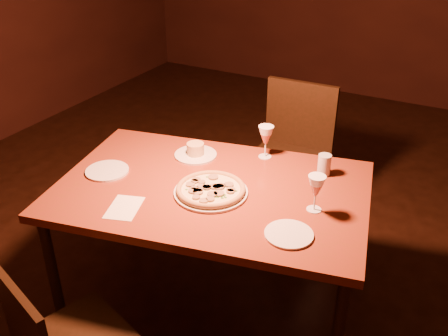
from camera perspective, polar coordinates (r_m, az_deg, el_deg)
The scene contains 12 objects.
floor at distance 2.88m, azimuth 4.57°, elevation -15.23°, with size 7.00×7.00×0.00m, color black.
dining_table at distance 2.40m, azimuth -1.42°, elevation -3.54°, with size 1.62×1.21×0.78m.
chair_far at distance 3.25m, azimuth 7.69°, elevation 2.00°, with size 0.47×0.47×0.96m.
pizza_plate at distance 2.31m, azimuth -1.52°, elevation -2.49°, with size 0.34×0.34×0.04m.
ramekin_saucer at distance 2.64m, azimuth -3.28°, elevation 1.87°, with size 0.22×0.22×0.07m.
wine_glass_far at distance 2.60m, azimuth 4.77°, elevation 2.99°, with size 0.08×0.08×0.18m, color #B65A4C, non-canonical shape.
wine_glass_right at distance 2.19m, azimuth 10.42°, elevation -2.86°, with size 0.08×0.08×0.17m, color #B65A4C, non-canonical shape.
water_tumbler at distance 2.49m, azimuth 11.38°, elevation 0.35°, with size 0.06×0.06×0.11m, color #B4BCC5.
side_plate_left at distance 2.56m, azimuth -13.21°, elevation -0.31°, with size 0.21×0.21×0.01m, color silver.
side_plate_near at distance 2.06m, azimuth 7.42°, elevation -7.51°, with size 0.20×0.20×0.01m, color silver.
menu_card at distance 2.26m, azimuth -11.32°, elevation -4.46°, with size 0.13×0.19×0.00m, color white.
pendant_light at distance 2.06m, azimuth -1.74°, elevation 18.22°, with size 0.12×0.12×0.12m, color #FD7546.
Camera 1 is at (0.78, -1.91, 2.01)m, focal length 40.00 mm.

